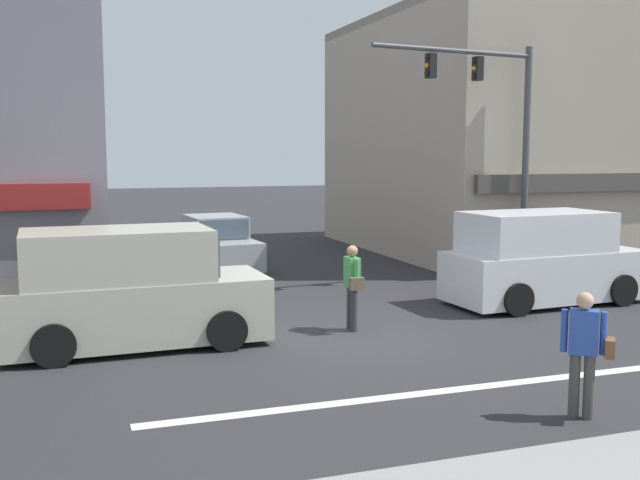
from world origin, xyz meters
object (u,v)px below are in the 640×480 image
(sedan_crossing_rightbound, at_px, (216,245))
(van_approaching_near, at_px, (130,291))
(pedestrian_foreground_with_bag, at_px, (585,347))
(van_crossing_leftbound, at_px, (542,260))
(pedestrian_mid_crossing, at_px, (352,282))
(street_tree, at_px, (493,147))
(traffic_light_mast, at_px, (498,124))

(sedan_crossing_rightbound, relative_size, van_approaching_near, 0.91)
(van_approaching_near, height_order, pedestrian_foreground_with_bag, van_approaching_near)
(van_crossing_leftbound, relative_size, pedestrian_mid_crossing, 2.81)
(street_tree, bearing_deg, van_approaching_near, -150.31)
(sedan_crossing_rightbound, height_order, pedestrian_mid_crossing, pedestrian_mid_crossing)
(van_crossing_leftbound, height_order, pedestrian_foreground_with_bag, van_crossing_leftbound)
(pedestrian_foreground_with_bag, xyz_separation_m, pedestrian_mid_crossing, (-1.08, 5.46, 0.00))
(traffic_light_mast, distance_m, pedestrian_foreground_with_bag, 10.77)
(sedan_crossing_rightbound, bearing_deg, pedestrian_foreground_with_bag, -81.69)
(pedestrian_foreground_with_bag, distance_m, pedestrian_mid_crossing, 5.57)
(street_tree, xyz_separation_m, traffic_light_mast, (-1.70, -2.92, 0.57))
(traffic_light_mast, xyz_separation_m, sedan_crossing_rightbound, (-6.51, 4.75, -3.46))
(traffic_light_mast, relative_size, sedan_crossing_rightbound, 1.47)
(van_crossing_leftbound, distance_m, pedestrian_foreground_with_bag, 7.61)
(pedestrian_foreground_with_bag, height_order, pedestrian_mid_crossing, same)
(street_tree, xyz_separation_m, van_approaching_near, (-11.40, -6.50, -2.60))
(pedestrian_foreground_with_bag, bearing_deg, street_tree, 63.16)
(street_tree, height_order, pedestrian_mid_crossing, street_tree)
(van_approaching_near, height_order, pedestrian_mid_crossing, van_approaching_near)
(street_tree, distance_m, sedan_crossing_rightbound, 8.89)
(van_crossing_leftbound, xyz_separation_m, sedan_crossing_rightbound, (-6.02, 7.51, -0.29))
(van_approaching_near, distance_m, pedestrian_foreground_with_bag, 7.72)
(traffic_light_mast, relative_size, van_approaching_near, 1.33)
(van_crossing_leftbound, xyz_separation_m, pedestrian_mid_crossing, (-5.05, -1.03, -0.05))
(traffic_light_mast, xyz_separation_m, pedestrian_foreground_with_bag, (-4.46, -9.25, -3.22))
(van_approaching_near, relative_size, pedestrian_mid_crossing, 2.78)
(van_approaching_near, xyz_separation_m, pedestrian_mid_crossing, (4.16, -0.21, -0.05))
(van_approaching_near, bearing_deg, pedestrian_mid_crossing, -2.87)
(van_approaching_near, bearing_deg, pedestrian_foreground_with_bag, -47.25)
(pedestrian_foreground_with_bag, bearing_deg, traffic_light_mast, 64.25)
(sedan_crossing_rightbound, height_order, pedestrian_foreground_with_bag, pedestrian_foreground_with_bag)
(pedestrian_mid_crossing, bearing_deg, street_tree, 42.83)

